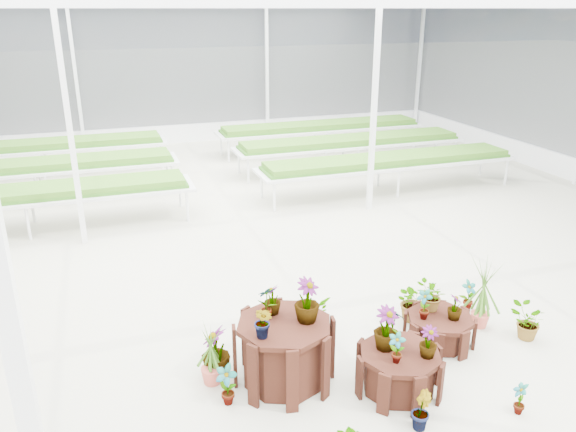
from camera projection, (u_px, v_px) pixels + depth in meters
name	position (u px, v px, depth m)	size (l,w,h in m)	color
ground_plane	(305.00, 319.00, 8.06)	(24.00, 24.00, 0.00)	gray
greenhouse_shell	(307.00, 168.00, 7.28)	(18.00, 24.00, 4.50)	white
steel_frame	(307.00, 168.00, 7.28)	(18.00, 24.00, 4.50)	silver
nursery_benches	(207.00, 166.00, 14.31)	(16.00, 7.00, 0.84)	silver
plinth_tall	(284.00, 352.00, 6.61)	(1.16, 1.16, 0.79)	black
plinth_mid	(399.00, 371.00, 6.49)	(0.98, 0.98, 0.52)	black
plinth_low	(439.00, 330.00, 7.43)	(0.89, 0.89, 0.40)	black
nursery_plants	(371.00, 329.00, 6.98)	(4.68, 3.04, 1.32)	#38671B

